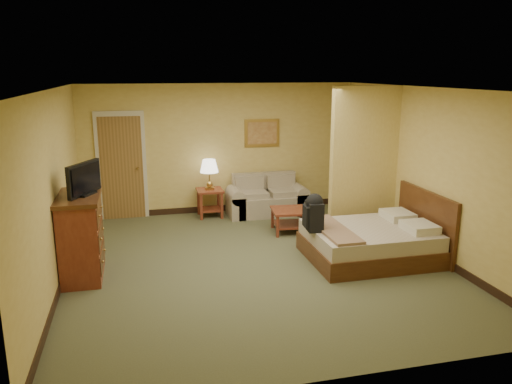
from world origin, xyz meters
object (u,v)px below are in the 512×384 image
object	(u,v)px
loveseat	(267,201)
coffee_table	(290,216)
dresser	(81,236)
bed	(373,241)

from	to	relation	value
loveseat	coffee_table	xyz separation A→B (m)	(0.11, -1.23, 0.04)
dresser	loveseat	bearing A→B (deg)	36.26
loveseat	bed	distance (m)	2.94
coffee_table	dresser	distance (m)	3.67
coffee_table	dresser	bearing A→B (deg)	-160.53
dresser	bed	size ratio (longest dim) A/B	0.62
dresser	bed	bearing A→B (deg)	-4.43
loveseat	dresser	xyz separation A→B (m)	(-3.33, -2.45, 0.33)
loveseat	coffee_table	world-z (taller)	loveseat
loveseat	bed	xyz separation A→B (m)	(0.96, -2.78, 0.02)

